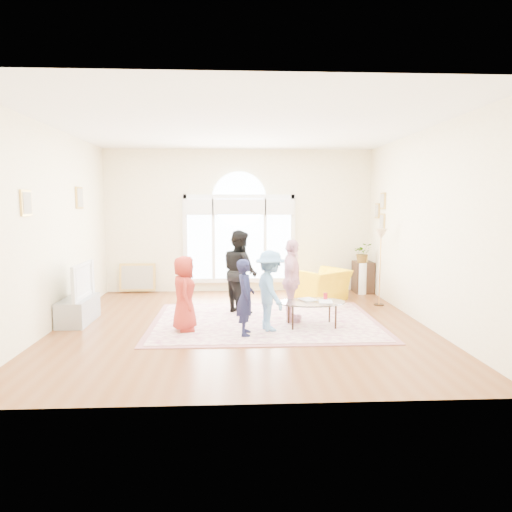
{
  "coord_description": "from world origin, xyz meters",
  "views": [
    {
      "loc": [
        -0.14,
        -7.34,
        1.99
      ],
      "look_at": [
        0.24,
        0.3,
        1.11
      ],
      "focal_mm": 32.0,
      "sensor_mm": 36.0,
      "label": 1
    }
  ],
  "objects_px": {
    "area_rug": "(265,321)",
    "armchair": "(322,285)",
    "tv_console": "(78,310)",
    "television": "(77,281)",
    "coffee_table": "(312,303)"
  },
  "relations": [
    {
      "from": "area_rug",
      "to": "armchair",
      "type": "xyz_separation_m",
      "value": [
        1.31,
        1.71,
        0.31
      ]
    },
    {
      "from": "area_rug",
      "to": "tv_console",
      "type": "bearing_deg",
      "value": 178.07
    },
    {
      "from": "television",
      "to": "coffee_table",
      "type": "relative_size",
      "value": 0.92
    },
    {
      "from": "area_rug",
      "to": "armchair",
      "type": "height_order",
      "value": "armchair"
    },
    {
      "from": "area_rug",
      "to": "tv_console",
      "type": "relative_size",
      "value": 3.6
    },
    {
      "from": "tv_console",
      "to": "area_rug",
      "type": "bearing_deg",
      "value": -1.93
    },
    {
      "from": "coffee_table",
      "to": "armchair",
      "type": "distance_m",
      "value": 2.17
    },
    {
      "from": "area_rug",
      "to": "tv_console",
      "type": "xyz_separation_m",
      "value": [
        -3.14,
        0.11,
        0.2
      ]
    },
    {
      "from": "tv_console",
      "to": "coffee_table",
      "type": "xyz_separation_m",
      "value": [
        3.87,
        -0.48,
        0.19
      ]
    },
    {
      "from": "tv_console",
      "to": "television",
      "type": "relative_size",
      "value": 0.98
    },
    {
      "from": "tv_console",
      "to": "television",
      "type": "distance_m",
      "value": 0.51
    },
    {
      "from": "area_rug",
      "to": "television",
      "type": "relative_size",
      "value": 3.51
    },
    {
      "from": "coffee_table",
      "to": "area_rug",
      "type": "bearing_deg",
      "value": 150.55
    },
    {
      "from": "television",
      "to": "coffee_table",
      "type": "bearing_deg",
      "value": -7.09
    },
    {
      "from": "tv_console",
      "to": "coffee_table",
      "type": "distance_m",
      "value": 3.91
    }
  ]
}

